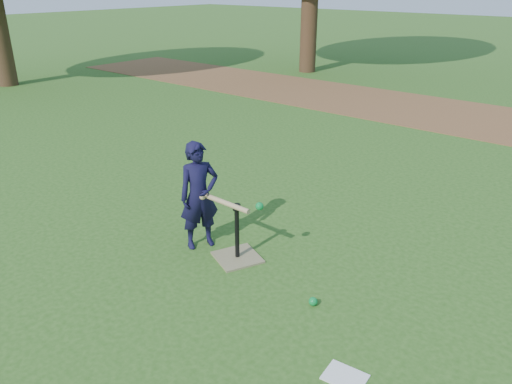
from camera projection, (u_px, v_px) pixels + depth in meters
The scene contains 7 objects.
ground at pixel (233, 270), 4.97m from camera, with size 80.00×80.00×0.00m, color #285116.
dirt_strip at pixel (479, 119), 10.25m from camera, with size 24.00×3.00×0.01m, color brown.
child at pixel (199, 196), 5.21m from camera, with size 0.43×0.28×1.17m, color black.
wiffle_ball_ground at pixel (313, 301), 4.41m from camera, with size 0.08×0.08×0.08m, color #0B8235.
clipboard at pixel (345, 377), 3.62m from camera, with size 0.30×0.23×0.01m, color white.
batting_tee at pixel (237, 249), 5.13m from camera, with size 0.57×0.57×0.61m.
swing_action at pixel (231, 203), 4.97m from camera, with size 0.74×0.19×0.12m.
Camera 1 is at (2.91, -3.12, 2.67)m, focal length 35.00 mm.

